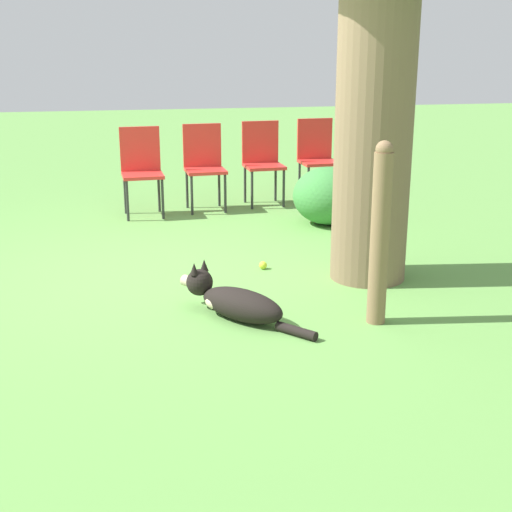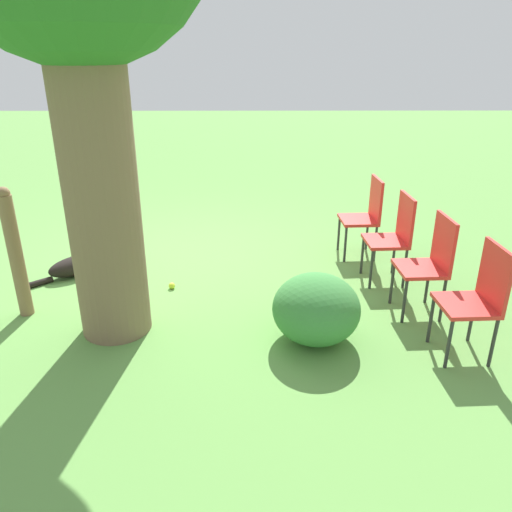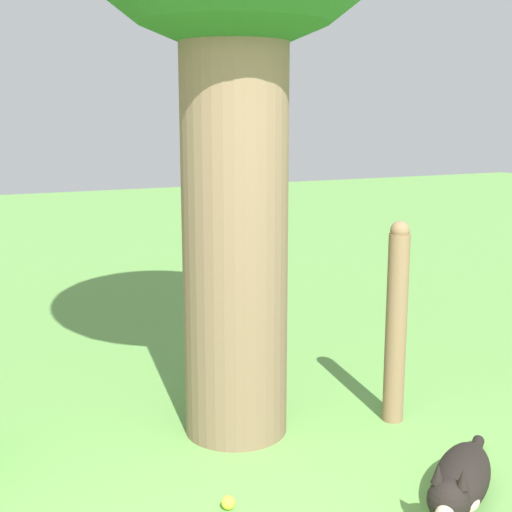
{
  "view_description": "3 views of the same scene",
  "coord_description": "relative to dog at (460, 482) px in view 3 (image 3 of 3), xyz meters",
  "views": [
    {
      "loc": [
        5.65,
        -0.46,
        1.88
      ],
      "look_at": [
        1.06,
        0.44,
        0.46
      ],
      "focal_mm": 50.0,
      "sensor_mm": 36.0,
      "label": 1
    },
    {
      "loc": [
        -0.91,
        5.5,
        2.4
      ],
      "look_at": [
        -0.93,
        0.91,
        0.46
      ],
      "focal_mm": 35.0,
      "sensor_mm": 36.0,
      "label": 2
    },
    {
      "loc": [
        -1.2,
        -2.21,
        1.9
      ],
      "look_at": [
        0.48,
        1.53,
        1.06
      ],
      "focal_mm": 50.0,
      "sensor_mm": 36.0,
      "label": 3
    }
  ],
  "objects": [
    {
      "name": "dog",
      "position": [
        0.0,
        0.0,
        0.0
      ],
      "size": [
        0.93,
        0.83,
        0.36
      ],
      "rotation": [
        0.0,
        0.0,
        3.86
      ],
      "color": "black",
      "rests_on": "ground_plane"
    },
    {
      "name": "fence_post",
      "position": [
        0.28,
        0.96,
        0.51
      ],
      "size": [
        0.13,
        0.13,
        1.26
      ],
      "color": "#846647",
      "rests_on": "ground_plane"
    },
    {
      "name": "tennis_ball",
      "position": [
        -1.05,
        0.43,
        -0.09
      ],
      "size": [
        0.07,
        0.07,
        0.07
      ],
      "color": "#CCE033",
      "rests_on": "ground_plane"
    }
  ]
}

